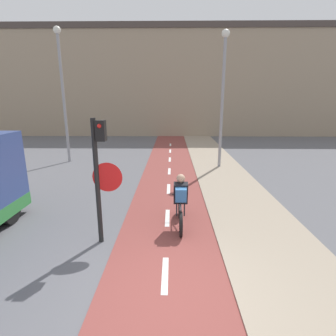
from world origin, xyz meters
TOP-DOWN VIEW (x-y plane):
  - ground_plane at (0.00, 0.00)m, footprint 120.00×120.00m
  - bike_lane at (0.00, 0.01)m, footprint 2.40×60.00m
  - sidewalk_strip at (2.40, 0.00)m, footprint 2.40×60.00m
  - building_row_background at (0.00, 22.83)m, footprint 60.00×5.20m
  - traffic_light_pole at (-1.46, 1.73)m, footprint 0.67×0.26m
  - street_lamp_far at (-5.47, 10.01)m, footprint 0.36×0.36m
  - street_lamp_sidewalk at (2.47, 8.86)m, footprint 0.36×0.36m
  - cyclist_near at (0.35, 2.51)m, footprint 0.46×1.67m

SIDE VIEW (x-z plane):
  - ground_plane at x=0.00m, z-range 0.00..0.00m
  - bike_lane at x=0.00m, z-range 0.00..0.02m
  - sidewalk_strip at x=2.40m, z-range 0.00..0.05m
  - cyclist_near at x=0.35m, z-range -0.02..1.42m
  - traffic_light_pole at x=-1.46m, z-range 0.36..3.25m
  - street_lamp_sidewalk at x=2.47m, z-range 0.74..7.02m
  - street_lamp_far at x=-5.47m, z-range 0.75..7.48m
  - building_row_background at x=0.00m, z-range 0.01..9.63m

